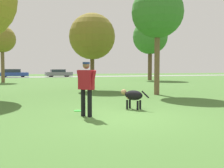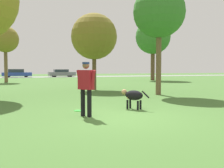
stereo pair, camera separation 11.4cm
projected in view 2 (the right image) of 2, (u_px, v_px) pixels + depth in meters
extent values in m
plane|color=#426B2D|center=(123.00, 117.00, 7.43)|extent=(120.00, 120.00, 0.00)
cube|color=gray|center=(39.00, 77.00, 42.67)|extent=(120.00, 6.00, 0.01)
cylinder|color=black|center=(89.00, 103.00, 7.45)|extent=(0.18, 0.18, 0.78)
cylinder|color=black|center=(83.00, 103.00, 7.60)|extent=(0.18, 0.18, 0.78)
cube|color=maroon|center=(86.00, 80.00, 7.49)|extent=(0.44, 0.49, 0.56)
cylinder|color=maroon|center=(93.00, 80.00, 7.34)|extent=(0.19, 0.22, 0.56)
cylinder|color=maroon|center=(79.00, 80.00, 7.63)|extent=(0.19, 0.22, 0.56)
sphere|color=brown|center=(86.00, 65.00, 7.46)|extent=(0.27, 0.27, 0.20)
cylinder|color=navy|center=(86.00, 63.00, 7.46)|extent=(0.29, 0.29, 0.05)
ellipsoid|color=black|center=(134.00, 95.00, 8.86)|extent=(0.66, 0.73, 0.34)
ellipsoid|color=tan|center=(129.00, 97.00, 8.97)|extent=(0.30, 0.29, 0.18)
sphere|color=tan|center=(124.00, 92.00, 9.08)|extent=(0.26, 0.26, 0.19)
cylinder|color=black|center=(127.00, 105.00, 8.92)|extent=(0.10, 0.10, 0.31)
cylinder|color=black|center=(130.00, 104.00, 9.07)|extent=(0.10, 0.10, 0.31)
cylinder|color=black|center=(138.00, 105.00, 8.69)|extent=(0.10, 0.10, 0.31)
cylinder|color=black|center=(141.00, 105.00, 8.84)|extent=(0.10, 0.10, 0.31)
cylinder|color=black|center=(146.00, 94.00, 8.61)|extent=(0.20, 0.25, 0.24)
cylinder|color=#33D838|center=(78.00, 111.00, 8.55)|extent=(0.26, 0.26, 0.02)
torus|color=#33D838|center=(78.00, 111.00, 8.55)|extent=(0.26, 0.26, 0.02)
cylinder|color=brown|center=(6.00, 66.00, 26.17)|extent=(0.34, 0.34, 3.31)
sphere|color=olive|center=(5.00, 39.00, 26.01)|extent=(2.62, 2.62, 2.62)
cylinder|color=brown|center=(94.00, 72.00, 16.97)|extent=(0.26, 0.26, 2.33)
sphere|color=olive|center=(94.00, 36.00, 16.83)|extent=(2.96, 2.96, 2.96)
cylinder|color=brown|center=(159.00, 63.00, 13.75)|extent=(0.28, 0.28, 3.31)
sphere|color=#38752D|center=(159.00, 12.00, 13.59)|extent=(2.71, 2.71, 2.71)
cylinder|color=brown|center=(153.00, 65.00, 30.68)|extent=(0.47, 0.47, 3.58)
sphere|color=#38752D|center=(153.00, 37.00, 30.48)|extent=(4.06, 4.06, 4.06)
cube|color=#284293|center=(17.00, 74.00, 41.40)|extent=(4.52, 1.90, 0.56)
cube|color=#232D38|center=(16.00, 71.00, 41.33)|extent=(2.38, 1.57, 0.51)
cylinder|color=black|center=(26.00, 75.00, 42.50)|extent=(0.63, 0.23, 0.62)
cylinder|color=black|center=(26.00, 75.00, 41.09)|extent=(0.63, 0.23, 0.62)
cylinder|color=black|center=(9.00, 75.00, 41.73)|extent=(0.63, 0.23, 0.62)
cylinder|color=black|center=(8.00, 75.00, 40.32)|extent=(0.63, 0.23, 0.62)
cube|color=slate|center=(62.00, 74.00, 43.55)|extent=(4.42, 2.01, 0.60)
cube|color=#232D38|center=(61.00, 71.00, 43.47)|extent=(2.32, 1.67, 0.43)
cylinder|color=black|center=(69.00, 75.00, 44.78)|extent=(0.60, 0.22, 0.59)
cylinder|color=black|center=(71.00, 75.00, 43.30)|extent=(0.60, 0.22, 0.59)
cylinder|color=black|center=(53.00, 75.00, 43.83)|extent=(0.60, 0.22, 0.59)
cylinder|color=black|center=(55.00, 75.00, 42.34)|extent=(0.60, 0.22, 0.59)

